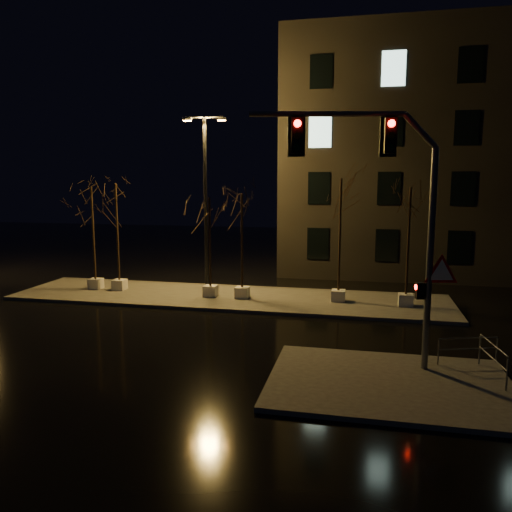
# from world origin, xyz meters

# --- Properties ---
(ground) EXTENTS (90.00, 90.00, 0.00)m
(ground) POSITION_xyz_m (0.00, 0.00, 0.00)
(ground) COLOR black
(ground) RESTS_ON ground
(median) EXTENTS (22.00, 5.00, 0.15)m
(median) POSITION_xyz_m (0.00, 6.00, 0.07)
(median) COLOR #44423D
(median) RESTS_ON ground
(sidewalk_corner) EXTENTS (7.00, 5.00, 0.15)m
(sidewalk_corner) POSITION_xyz_m (7.50, -3.50, 0.07)
(sidewalk_corner) COLOR #44423D
(sidewalk_corner) RESTS_ON ground
(building) EXTENTS (25.00, 12.00, 15.00)m
(building) POSITION_xyz_m (14.00, 18.00, 7.50)
(building) COLOR black
(building) RESTS_ON ground
(tree_0) EXTENTS (1.80, 1.80, 5.66)m
(tree_0) POSITION_xyz_m (-7.43, 6.17, 4.45)
(tree_0) COLOR silver
(tree_0) RESTS_ON median
(tree_1) EXTENTS (1.80, 1.80, 5.82)m
(tree_1) POSITION_xyz_m (-6.06, 6.21, 4.56)
(tree_1) COLOR silver
(tree_1) RESTS_ON median
(tree_2) EXTENTS (1.80, 1.80, 5.10)m
(tree_2) POSITION_xyz_m (-0.83, 5.76, 4.02)
(tree_2) COLOR silver
(tree_2) RESTS_ON median
(tree_3) EXTENTS (1.80, 1.80, 5.31)m
(tree_3) POSITION_xyz_m (0.81, 5.79, 4.18)
(tree_3) COLOR silver
(tree_3) RESTS_ON median
(tree_4) EXTENTS (1.80, 1.80, 6.06)m
(tree_4) POSITION_xyz_m (5.54, 6.07, 4.74)
(tree_4) COLOR silver
(tree_4) RESTS_ON median
(tree_5) EXTENTS (1.80, 1.80, 5.65)m
(tree_5) POSITION_xyz_m (8.67, 5.86, 4.43)
(tree_5) COLOR silver
(tree_5) RESTS_ON median
(traffic_signal_mast) EXTENTS (6.26, 1.35, 7.77)m
(traffic_signal_mast) POSITION_xyz_m (7.37, -2.51, 5.26)
(traffic_signal_mast) COLOR slate
(traffic_signal_mast) RESTS_ON sidewalk_corner
(streetlight_main) EXTENTS (2.27, 0.50, 9.07)m
(streetlight_main) POSITION_xyz_m (-1.54, 7.38, 5.38)
(streetlight_main) COLOR black
(streetlight_main) RESTS_ON median
(guard_rail_a) EXTENTS (1.90, 0.63, 0.86)m
(guard_rail_a) POSITION_xyz_m (10.00, -1.50, 0.71)
(guard_rail_a) COLOR slate
(guard_rail_a) RESTS_ON sidewalk_corner
(guard_rail_b) EXTENTS (0.33, 2.09, 1.00)m
(guard_rail_b) POSITION_xyz_m (10.50, -2.49, 0.79)
(guard_rail_b) COLOR slate
(guard_rail_b) RESTS_ON sidewalk_corner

